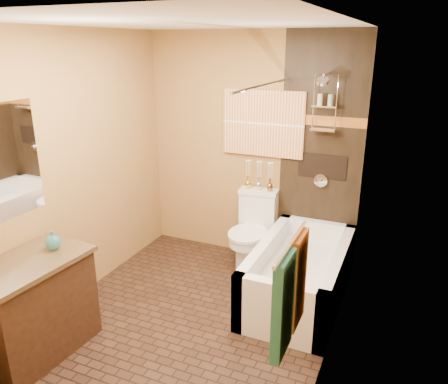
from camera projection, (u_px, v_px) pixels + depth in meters
The scene contains 22 objects.
floor at pixel (190, 321), 3.91m from camera, with size 3.00×3.00×0.00m, color black.
wall_left at pixel (69, 172), 3.96m from camera, with size 0.02×3.00×2.50m, color #9B6D3C.
wall_right at pixel (337, 210), 3.05m from camera, with size 0.02×3.00×2.50m, color #9B6D3C.
wall_back at pixel (251, 149), 4.81m from camera, with size 2.40×0.02×2.50m, color #9B6D3C.
wall_front at pixel (44, 275), 2.21m from camera, with size 2.40×0.02×2.50m, color #9B6D3C.
ceiling at pixel (181, 22), 3.10m from camera, with size 3.00×3.00×0.00m, color silver.
alcove_tile_back at pixel (321, 156), 4.50m from camera, with size 0.85×0.01×2.50m, color black.
alcove_tile_right at pixel (351, 181), 3.71m from camera, with size 0.01×1.50×2.50m, color black.
mosaic_band_back at pixel (323, 121), 4.37m from camera, with size 0.85×0.01×0.10m, color #984D1B.
mosaic_band_right at pixel (354, 138), 3.59m from camera, with size 0.01×1.50×0.10m, color #984D1B.
alcove_niche at pixel (322, 166), 4.52m from camera, with size 0.50×0.01×0.25m, color black.
shower_fixtures at pixel (324, 118), 4.26m from camera, with size 0.24×0.33×1.16m.
curtain_rod at pixel (266, 85), 3.76m from camera, with size 0.03×0.03×1.55m, color silver.
towel_bar at pixel (291, 243), 2.10m from camera, with size 0.02×0.02×0.55m, color silver.
towel_teal at pixel (283, 306), 2.07m from camera, with size 0.05×0.22×0.52m, color #1E6562.
towel_rust at pixel (297, 280), 2.29m from camera, with size 0.05×0.22×0.52m, color brown.
sunset_painting at pixel (263, 123), 4.63m from camera, with size 0.90×0.04×0.70m, color #C3642E.
bathtub at pixel (299, 278), 4.19m from camera, with size 0.80×1.50×0.55m.
toilet at pixel (252, 230), 4.76m from camera, with size 0.44×0.64×0.83m.
vanity at pixel (33, 307), 3.40m from camera, with size 0.62×0.95×0.81m.
teal_bottle at pixel (53, 240), 3.44m from camera, with size 0.12×0.12×0.20m, color teal, non-canonical shape.
bud_vases at pixel (259, 175), 4.74m from camera, with size 0.32×0.07×0.32m.
Camera 1 is at (1.62, -2.92, 2.36)m, focal length 35.00 mm.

